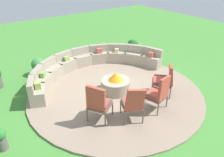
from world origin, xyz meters
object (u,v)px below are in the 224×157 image
Objects in this scene: lounge_chair_front_right at (133,103)px; lounge_chair_back_right at (165,79)px; lounge_chair_back_left at (159,93)px; potted_plant_1 at (39,66)px; curved_stone_bench at (90,64)px; lounge_chair_front_left at (98,102)px; potted_plant_4 at (0,138)px; potted_plant_3 at (131,45)px; potted_plant_2 at (133,46)px; fire_pit at (116,84)px.

lounge_chair_front_right reaches higher than lounge_chair_back_right.
lounge_chair_back_left reaches higher than lounge_chair_front_right.
lounge_chair_front_right is at bearing 149.65° from lounge_chair_back_right.
lounge_chair_back_right is at bearing -54.62° from potted_plant_1.
curved_stone_bench is 3.06m from lounge_chair_front_left.
lounge_chair_front_left is at bearing -11.75° from potted_plant_4.
lounge_chair_back_right is at bearing 17.00° from lounge_chair_back_left.
potted_plant_1 is 4.51m from potted_plant_3.
potted_plant_2 is at bearing 10.89° from curved_stone_bench.
fire_pit is at bearing 6.88° from potted_plant_4.
lounge_chair_back_right is 4.08m from potted_plant_3.
curved_stone_bench is 9.17× the size of potted_plant_4.
curved_stone_bench is at bearing 66.47° from lounge_chair_back_right.
lounge_chair_back_right reaches higher than potted_plant_3.
fire_pit reaches higher than potted_plant_3.
potted_plant_1 is at bearing 129.33° from lounge_chair_front_right.
curved_stone_bench is 7.75× the size of potted_plant_1.
potted_plant_3 is (2.54, 4.14, -0.31)m from lounge_chair_back_left.
lounge_chair_front_right is at bearing -130.26° from potted_plant_3.
lounge_chair_back_left is 1.90× the size of potted_plant_4.
lounge_chair_front_left reaches higher than potted_plant_2.
lounge_chair_back_right is 1.49× the size of potted_plant_2.
curved_stone_bench reaches higher than potted_plant_1.
curved_stone_bench is 1.96m from potted_plant_1.
lounge_chair_back_right is (2.44, -0.13, -0.04)m from lounge_chair_front_left.
lounge_chair_front_right is 3.29m from potted_plant_4.
lounge_chair_front_right reaches higher than potted_plant_2.
curved_stone_bench is at bearing 30.70° from potted_plant_4.
potted_plant_2 reaches higher than potted_plant_1.
potted_plant_4 is at bearing -156.87° from potted_plant_2.
lounge_chair_front_right is 1.59× the size of potted_plant_1.
lounge_chair_front_right is 1.04× the size of lounge_chair_back_right.
potted_plant_2 reaches higher than potted_plant_4.
potted_plant_3 is 1.02× the size of potted_plant_4.
lounge_chair_back_left reaches higher than potted_plant_2.
lounge_chair_back_left reaches higher than fire_pit.
lounge_chair_front_right is 0.99× the size of lounge_chair_back_left.
lounge_chair_back_left is at bearing -84.97° from curved_stone_bench.
potted_plant_3 is (4.50, -0.20, -0.06)m from potted_plant_1.
fire_pit is 1.61m from lounge_chair_front_right.
lounge_chair_front_left reaches higher than potted_plant_3.
lounge_chair_front_right reaches higher than potted_plant_1.
lounge_chair_front_left is 1.64× the size of potted_plant_2.
fire_pit is 3.68m from potted_plant_4.
potted_plant_3 reaches higher than potted_plant_4.
lounge_chair_back_left reaches higher than potted_plant_3.
potted_plant_2 is at bearing 44.36° from lounge_chair_back_left.
lounge_chair_back_right reaches higher than potted_plant_2.
fire_pit is 1.40× the size of potted_plant_1.
potted_plant_2 reaches higher than potted_plant_3.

